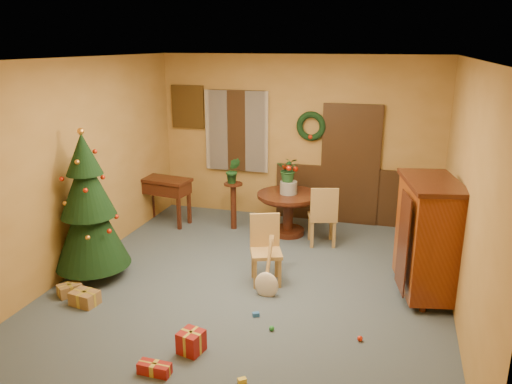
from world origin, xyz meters
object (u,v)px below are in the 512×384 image
(dining_table, at_px, (288,206))
(writing_desk, at_px, (164,190))
(christmas_tree, at_px, (89,209))
(sideboard, at_px, (427,235))
(chair_near, at_px, (266,246))

(dining_table, distance_m, writing_desk, 2.21)
(christmas_tree, xyz_separation_m, sideboard, (4.30, 0.73, -0.17))
(chair_near, distance_m, christmas_tree, 2.39)
(dining_table, xyz_separation_m, writing_desk, (-2.20, -0.08, 0.12))
(dining_table, distance_m, chair_near, 1.74)
(christmas_tree, bearing_deg, sideboard, 9.64)
(christmas_tree, distance_m, writing_desk, 2.23)
(dining_table, relative_size, chair_near, 1.12)
(dining_table, height_order, christmas_tree, christmas_tree)
(christmas_tree, bearing_deg, chair_near, 13.21)
(writing_desk, height_order, sideboard, sideboard)
(writing_desk, relative_size, sideboard, 0.65)
(writing_desk, bearing_deg, sideboard, -18.86)
(chair_near, relative_size, writing_desk, 0.93)
(chair_near, distance_m, writing_desk, 2.83)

